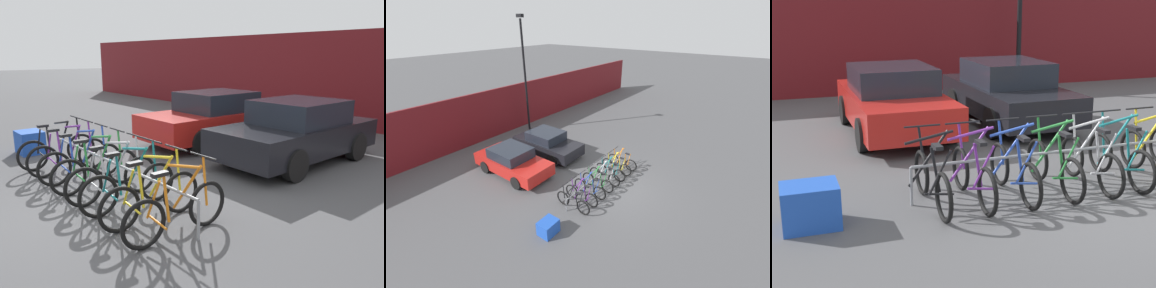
# 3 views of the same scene
# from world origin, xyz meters

# --- Properties ---
(ground_plane) EXTENTS (120.00, 120.00, 0.00)m
(ground_plane) POSITION_xyz_m (0.00, 0.00, 0.00)
(ground_plane) COLOR #4C4C4F
(hoarding_wall) EXTENTS (36.00, 0.16, 3.15)m
(hoarding_wall) POSITION_xyz_m (0.00, 9.50, 1.58)
(hoarding_wall) COLOR maroon
(hoarding_wall) RESTS_ON ground
(bike_rack) EXTENTS (4.77, 0.04, 0.57)m
(bike_rack) POSITION_xyz_m (-0.35, 0.68, 0.50)
(bike_rack) COLOR gray
(bike_rack) RESTS_ON ground
(bicycle_black) EXTENTS (0.68, 1.71, 1.05)m
(bicycle_black) POSITION_xyz_m (-2.46, 0.53, 0.38)
(bicycle_black) COLOR black
(bicycle_black) RESTS_ON ground
(bicycle_purple) EXTENTS (0.68, 1.71, 1.05)m
(bicycle_purple) POSITION_xyz_m (-1.87, 0.53, 0.38)
(bicycle_purple) COLOR black
(bicycle_purple) RESTS_ON ground
(bicycle_blue) EXTENTS (0.68, 1.71, 1.05)m
(bicycle_blue) POSITION_xyz_m (-1.24, 0.53, 0.38)
(bicycle_blue) COLOR black
(bicycle_blue) RESTS_ON ground
(bicycle_green) EXTENTS (0.68, 1.71, 1.05)m
(bicycle_green) POSITION_xyz_m (-0.60, 0.53, 0.38)
(bicycle_green) COLOR black
(bicycle_green) RESTS_ON ground
(bicycle_silver) EXTENTS (0.68, 1.71, 1.05)m
(bicycle_silver) POSITION_xyz_m (0.01, 0.53, 0.38)
(bicycle_silver) COLOR black
(bicycle_silver) RESTS_ON ground
(bicycle_teal) EXTENTS (0.68, 1.71, 1.05)m
(bicycle_teal) POSITION_xyz_m (0.54, 0.53, 0.38)
(bicycle_teal) COLOR black
(bicycle_teal) RESTS_ON ground
(bicycle_yellow) EXTENTS (0.68, 1.71, 1.05)m
(bicycle_yellow) POSITION_xyz_m (1.16, 0.53, 0.38)
(bicycle_yellow) COLOR black
(bicycle_yellow) RESTS_ON ground
(bicycle_orange) EXTENTS (0.68, 1.71, 1.05)m
(bicycle_orange) POSITION_xyz_m (1.76, 0.53, 0.38)
(bicycle_orange) COLOR black
(bicycle_orange) RESTS_ON ground
(car_red) EXTENTS (1.91, 4.11, 1.40)m
(car_red) POSITION_xyz_m (-2.05, 4.75, 0.69)
(car_red) COLOR red
(car_red) RESTS_ON ground
(car_black) EXTENTS (1.91, 4.06, 1.40)m
(car_black) POSITION_xyz_m (0.58, 4.81, 0.69)
(car_black) COLOR black
(car_black) RESTS_ON ground
(cargo_crate) EXTENTS (0.70, 0.56, 0.55)m
(cargo_crate) POSITION_xyz_m (-4.06, 0.43, 0.28)
(cargo_crate) COLOR blue
(cargo_crate) RESTS_ON ground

